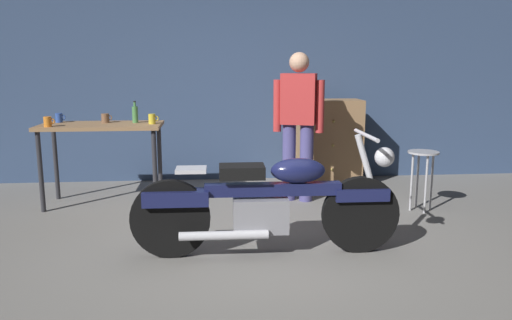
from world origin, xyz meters
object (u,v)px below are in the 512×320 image
motorcycle (269,201)px  mug_yellow_tall (152,119)px  wooden_dresser (329,143)px  mug_blue_enamel (59,118)px  bottle (135,114)px  mug_brown_stoneware (105,118)px  person_standing (298,120)px  shop_stool (423,165)px  mug_orange_travel (48,122)px

motorcycle → mug_yellow_tall: (-1.09, 1.61, 0.51)m
wooden_dresser → mug_blue_enamel: bearing=-171.2°
motorcycle → bottle: size_ratio=9.09×
wooden_dresser → mug_brown_stoneware: (-2.66, -0.56, 0.40)m
wooden_dresser → mug_brown_stoneware: wooden_dresser is taller
mug_yellow_tall → bottle: size_ratio=0.46×
person_standing → mug_yellow_tall: person_standing is taller
mug_yellow_tall → mug_blue_enamel: (-1.05, 0.23, -0.00)m
shop_stool → mug_yellow_tall: (-2.85, 0.51, 0.46)m
shop_stool → person_standing: bearing=157.2°
motorcycle → shop_stool: size_ratio=3.42×
motorcycle → person_standing: (0.52, 1.63, 0.48)m
wooden_dresser → bottle: bearing=-165.8°
shop_stool → wooden_dresser: 1.43m
mug_blue_enamel → mug_brown_stoneware: bearing=-7.4°
wooden_dresser → shop_stool: bearing=-59.6°
mug_yellow_tall → mug_orange_travel: size_ratio=0.98×
motorcycle → mug_brown_stoneware: bearing=133.3°
person_standing → mug_orange_travel: bearing=22.4°
shop_stool → bottle: size_ratio=2.66×
wooden_dresser → mug_brown_stoneware: size_ratio=9.31×
shop_stool → bottle: bottle is taller
mug_blue_enamel → person_standing: bearing=-4.6°
mug_yellow_tall → bottle: bottle is taller
shop_stool → mug_brown_stoneware: (-3.38, 0.67, 0.45)m
motorcycle → mug_yellow_tall: size_ratio=19.69×
shop_stool → mug_yellow_tall: 2.93m
mug_brown_stoneware → bottle: bearing=-5.3°
motorcycle → mug_orange_travel: (-2.14, 1.45, 0.50)m
mug_brown_stoneware → mug_yellow_tall: bearing=-17.1°
person_standing → bottle: person_standing is taller
person_standing → wooden_dresser: bearing=-107.9°
mug_yellow_tall → mug_brown_stoneware: bearing=162.9°
mug_brown_stoneware → shop_stool: bearing=-11.2°
mug_brown_stoneware → mug_orange_travel: 0.61m
mug_orange_travel → mug_blue_enamel: mug_orange_travel is taller
motorcycle → person_standing: bearing=73.2°
shop_stool → mug_orange_travel: 3.94m
person_standing → shop_stool: (1.24, -0.52, -0.43)m
mug_orange_travel → bottle: 0.90m
mug_brown_stoneware → motorcycle: bearing=-47.5°
shop_stool → mug_orange_travel: size_ratio=5.63×
shop_stool → mug_blue_enamel: size_ratio=5.78×
mug_yellow_tall → mug_blue_enamel: bearing=167.6°
wooden_dresser → mug_blue_enamel: (-3.18, -0.49, 0.40)m
wooden_dresser → mug_orange_travel: wooden_dresser is taller
shop_stool → wooden_dresser: bearing=120.4°
mug_blue_enamel → bottle: bearing=-6.6°
shop_stool → motorcycle: bearing=-147.9°
wooden_dresser → mug_brown_stoneware: bearing=-168.2°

